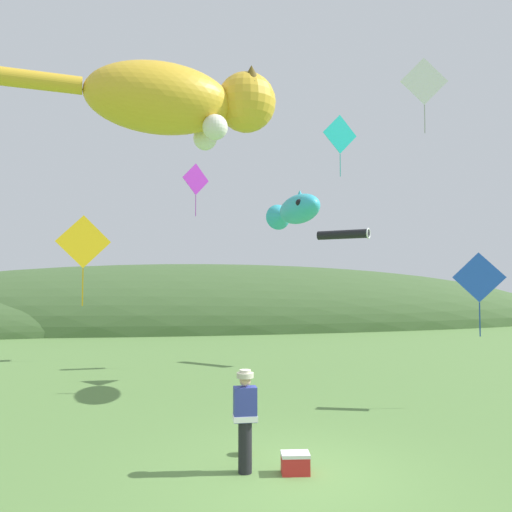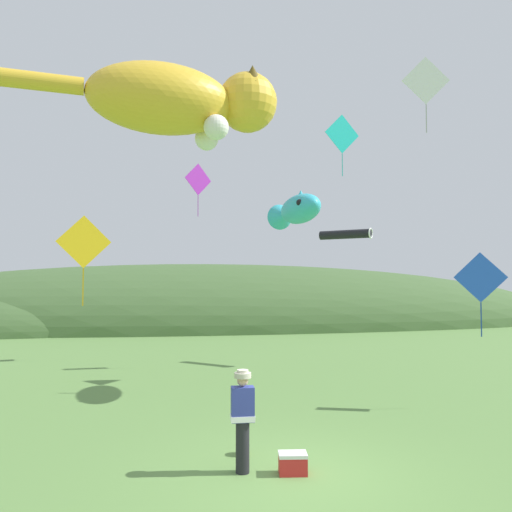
% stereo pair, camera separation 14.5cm
% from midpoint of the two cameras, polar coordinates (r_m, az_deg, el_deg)
% --- Properties ---
extents(ground_plane, '(120.00, 120.00, 0.00)m').
position_cam_midpoint_polar(ground_plane, '(9.34, 4.56, -23.77)').
color(ground_plane, '#5B8442').
extents(distant_hill_ridge, '(57.47, 14.05, 8.93)m').
position_cam_midpoint_polar(distant_hill_ridge, '(36.52, -9.03, -7.90)').
color(distant_hill_ridge, '#426033').
rests_on(distant_hill_ridge, ground).
extents(festival_attendant, '(0.43, 0.30, 1.77)m').
position_cam_midpoint_polar(festival_attendant, '(9.16, -1.06, -17.93)').
color(festival_attendant, black).
rests_on(festival_attendant, ground).
extents(kite_spool, '(0.12, 0.28, 0.28)m').
position_cam_midpoint_polar(kite_spool, '(10.25, -0.99, -21.01)').
color(kite_spool, olive).
rests_on(kite_spool, ground).
extents(picnic_cooler, '(0.52, 0.38, 0.36)m').
position_cam_midpoint_polar(picnic_cooler, '(9.36, 4.71, -22.54)').
color(picnic_cooler, red).
rests_on(picnic_cooler, ground).
extents(kite_giant_cat, '(8.56, 3.20, 2.62)m').
position_cam_midpoint_polar(kite_giant_cat, '(16.92, -8.35, 17.05)').
color(kite_giant_cat, gold).
extents(kite_fish_windsock, '(1.25, 3.33, 1.00)m').
position_cam_midpoint_polar(kite_fish_windsock, '(15.53, 4.85, 5.21)').
color(kite_fish_windsock, '#33B2CC').
extents(kite_tube_streamer, '(1.92, 1.67, 0.44)m').
position_cam_midpoint_polar(kite_tube_streamer, '(20.48, 10.45, 2.45)').
color(kite_tube_streamer, black).
extents(kite_diamond_blue, '(1.18, 0.64, 2.23)m').
position_cam_midpoint_polar(kite_diamond_blue, '(14.49, 24.53, -2.29)').
color(kite_diamond_blue, blue).
extents(kite_diamond_teal, '(1.50, 0.39, 2.44)m').
position_cam_midpoint_polar(kite_diamond_teal, '(20.36, 10.02, 13.54)').
color(kite_diamond_teal, '#19BFBF').
extents(kite_diamond_violet, '(1.14, 0.76, 2.26)m').
position_cam_midpoint_polar(kite_diamond_violet, '(21.49, -6.43, 8.65)').
color(kite_diamond_violet, purple).
extents(kite_diamond_gold, '(1.26, 0.24, 2.18)m').
position_cam_midpoint_polar(kite_diamond_gold, '(12.69, -18.78, 1.47)').
color(kite_diamond_gold, yellow).
extents(kite_diamond_white, '(1.48, 0.27, 2.40)m').
position_cam_midpoint_polar(kite_diamond_white, '(17.33, 19.07, 18.40)').
color(kite_diamond_white, white).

